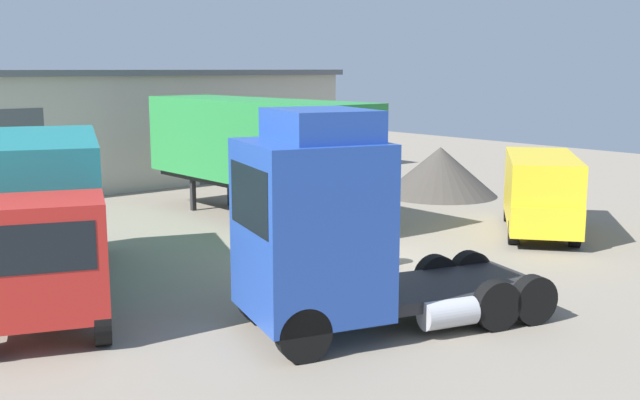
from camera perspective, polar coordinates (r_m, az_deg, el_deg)
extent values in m
plane|color=gray|center=(20.40, 2.81, -4.39)|extent=(60.00, 60.00, 0.00)
cube|color=#B7B2A3|center=(35.88, -17.64, 5.23)|extent=(22.48, 9.22, 4.76)
cube|color=#565B60|center=(35.78, -17.85, 9.23)|extent=(22.98, 9.72, 0.25)
cube|color=#4C5156|center=(30.01, -23.05, 2.95)|extent=(3.20, 0.08, 3.60)
cube|color=#4C5156|center=(34.12, -6.92, 4.42)|extent=(3.20, 0.08, 3.60)
cube|color=#2347A3|center=(13.98, -0.71, -2.14)|extent=(3.00, 3.07, 3.25)
cube|color=#2347A3|center=(13.78, 0.04, 5.70)|extent=(2.20, 2.48, 0.60)
cube|color=black|center=(13.46, -5.32, 0.17)|extent=(0.66, 2.04, 1.17)
cube|color=#232326|center=(15.73, 9.62, -6.56)|extent=(4.08, 2.94, 0.24)
cylinder|color=#B2B2B7|center=(14.67, 9.75, -8.49)|extent=(1.21, 0.84, 0.56)
cylinder|color=black|center=(13.23, -1.28, -10.18)|extent=(1.04, 0.57, 1.00)
cylinder|color=black|center=(15.18, -4.42, -7.53)|extent=(1.04, 0.57, 1.00)
cylinder|color=black|center=(15.14, 13.27, -7.82)|extent=(1.04, 0.57, 1.00)
cylinder|color=black|center=(16.88, 8.82, -5.82)|extent=(1.04, 0.57, 1.00)
cylinder|color=black|center=(15.68, 15.94, -7.33)|extent=(1.04, 0.57, 1.00)
cylinder|color=black|center=(17.36, 11.35, -5.45)|extent=(1.04, 0.57, 1.00)
cube|color=#28843D|center=(25.22, -4.96, 4.58)|extent=(2.73, 9.98, 2.71)
cube|color=#232326|center=(25.40, -4.91, 1.27)|extent=(1.98, 9.96, 0.24)
cube|color=#232326|center=(27.35, -9.65, 0.36)|extent=(0.16, 0.16, 1.11)
cube|color=#232326|center=(28.20, -6.87, 0.72)|extent=(0.16, 0.16, 1.11)
cylinder|color=black|center=(22.40, -2.41, -1.82)|extent=(0.32, 0.97, 0.96)
cylinder|color=black|center=(23.79, 1.74, -1.12)|extent=(0.32, 0.97, 0.96)
cylinder|color=black|center=(21.64, -0.77, -2.24)|extent=(0.32, 0.97, 0.96)
cylinder|color=black|center=(23.08, 3.42, -1.48)|extent=(0.32, 0.97, 0.96)
cube|color=red|center=(14.73, -20.62, -4.18)|extent=(2.93, 2.65, 2.20)
cube|color=black|center=(13.75, -20.88, -3.49)|extent=(1.91, 0.81, 0.88)
cube|color=#197075|center=(18.71, -20.20, 0.40)|extent=(4.58, 6.85, 2.75)
cylinder|color=black|center=(14.58, -16.27, -8.58)|extent=(0.66, 1.07, 1.03)
cylinder|color=black|center=(20.58, -16.85, -3.21)|extent=(0.66, 1.07, 1.03)
cylinder|color=black|center=(20.66, -22.69, -3.51)|extent=(0.66, 1.07, 1.03)
cylinder|color=black|center=(21.55, -16.92, -2.62)|extent=(0.66, 1.07, 1.03)
cylinder|color=black|center=(21.63, -22.49, -2.91)|extent=(0.66, 1.07, 1.03)
cube|color=yellow|center=(24.08, 16.48, 0.81)|extent=(5.18, 4.72, 2.07)
cube|color=yellow|center=(22.05, 16.85, -1.56)|extent=(1.96, 2.12, 0.90)
cube|color=black|center=(22.28, 16.89, 1.16)|extent=(1.12, 1.36, 0.74)
cylinder|color=black|center=(22.68, 18.83, -2.52)|extent=(0.75, 0.69, 0.72)
cylinder|color=black|center=(22.52, 14.54, -2.39)|extent=(0.75, 0.69, 0.72)
cylinder|color=black|center=(26.03, 17.93, -0.91)|extent=(0.75, 0.69, 0.72)
cylinder|color=black|center=(25.89, 14.19, -0.78)|extent=(0.75, 0.69, 0.72)
cone|color=#423D38|center=(30.58, 9.13, 2.18)|extent=(4.64, 4.64, 1.96)
cylinder|color=black|center=(19.45, 4.26, -3.79)|extent=(0.58, 0.58, 0.88)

